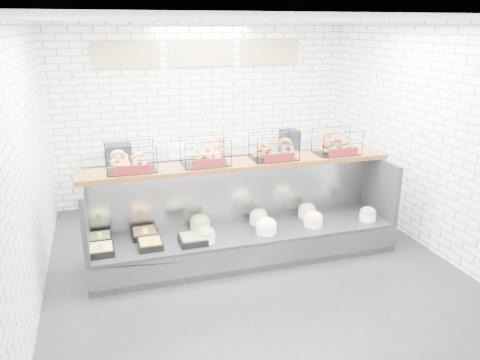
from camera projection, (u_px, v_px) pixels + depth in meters
name	position (u px, v px, depth m)	size (l,w,h in m)	color
ground	(252.00, 267.00, 5.98)	(5.50, 5.50, 0.00)	black
room_shell	(238.00, 99.00, 5.88)	(5.02, 5.51, 3.01)	white
display_case	(243.00, 233.00, 6.18)	(4.00, 0.90, 1.20)	black
bagel_shelf	(241.00, 153.00, 6.02)	(4.10, 0.50, 0.40)	#44240E
prep_counter	(208.00, 177.00, 8.03)	(4.00, 0.60, 1.20)	#93969B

